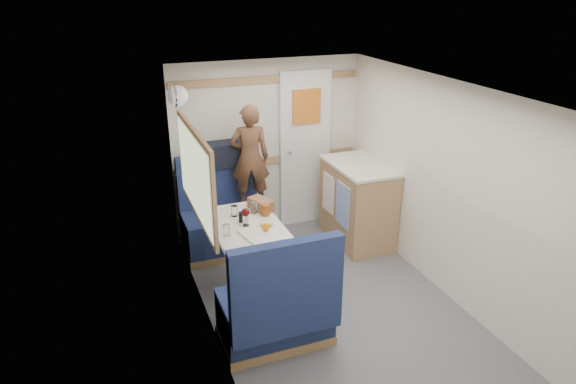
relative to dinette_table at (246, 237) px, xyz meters
name	(u,v)px	position (x,y,z in m)	size (l,w,h in m)	color
floor	(355,335)	(0.65, -1.00, -0.57)	(4.50, 4.50, 0.00)	#515156
ceiling	(370,101)	(0.65, -1.00, 1.43)	(4.50, 4.50, 0.00)	silver
wall_back	(268,147)	(0.65, 1.25, 0.43)	(2.20, 0.02, 2.00)	silver
wall_left	(223,255)	(-0.45, -1.00, 0.43)	(0.02, 4.50, 2.00)	silver
wall_right	(478,209)	(1.75, -1.00, 0.43)	(0.02, 4.50, 2.00)	silver
oak_trim_low	(269,160)	(0.65, 1.23, 0.28)	(2.15, 0.02, 0.08)	olive
oak_trim_high	(267,79)	(0.65, 1.23, 1.21)	(2.15, 0.02, 0.08)	olive
side_window	(195,174)	(-0.43, 0.00, 0.68)	(0.04, 1.30, 0.72)	#AAB196
rear_door	(305,146)	(1.10, 1.22, 0.41)	(0.62, 0.12, 1.86)	white
dinette_table	(246,237)	(0.00, 0.00, 0.00)	(0.62, 0.92, 0.72)	white
bench_far	(224,225)	(0.00, 0.86, -0.27)	(0.90, 0.59, 1.05)	#182A4D
bench_near	(277,313)	(0.00, -0.86, -0.27)	(0.90, 0.59, 1.05)	#182A4D
ledge	(216,168)	(0.00, 1.12, 0.31)	(0.90, 0.14, 0.04)	olive
dome_light	(178,96)	(-0.39, 0.85, 1.18)	(0.20, 0.20, 0.20)	white
galley_counter	(357,202)	(1.47, 0.55, -0.10)	(0.57, 0.92, 0.92)	olive
person	(250,158)	(0.33, 0.90, 0.46)	(0.42, 0.28, 1.15)	brown
duffel_bag	(220,154)	(0.06, 1.12, 0.46)	(0.53, 0.25, 0.25)	black
tray	(260,235)	(0.05, -0.31, 0.16)	(0.28, 0.36, 0.02)	white
orange_fruit	(266,227)	(0.12, -0.26, 0.21)	(0.07, 0.07, 0.07)	orange
cheese_block	(267,224)	(0.15, -0.17, 0.19)	(0.11, 0.07, 0.04)	#F1DC8B
wine_glass	(245,213)	(-0.01, -0.06, 0.28)	(0.08, 0.08, 0.17)	white
tumbler_left	(226,230)	(-0.23, -0.19, 0.20)	(0.06, 0.06, 0.10)	white
tumbler_mid	(234,211)	(-0.05, 0.17, 0.21)	(0.06, 0.06, 0.10)	white
tumbler_right	(254,207)	(0.14, 0.18, 0.21)	(0.07, 0.07, 0.11)	white
beer_glass	(266,210)	(0.22, 0.07, 0.21)	(0.07, 0.07, 0.11)	#914515
pepper_grinder	(241,217)	(-0.04, 0.02, 0.20)	(0.04, 0.04, 0.10)	black
salt_grinder	(247,216)	(0.02, 0.03, 0.20)	(0.04, 0.04, 0.10)	silver
bread_loaf	(261,204)	(0.22, 0.23, 0.21)	(0.14, 0.26, 0.11)	olive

